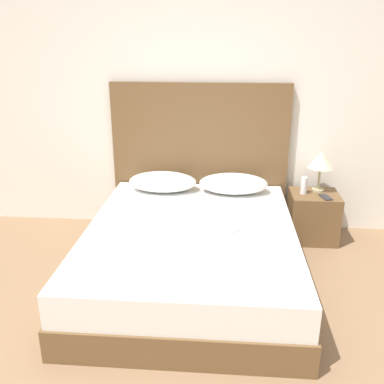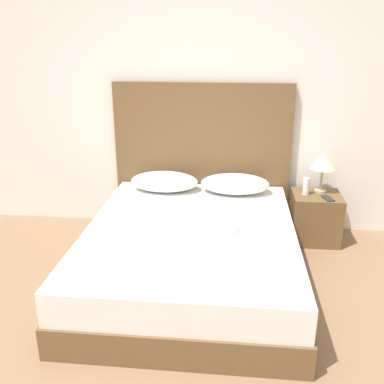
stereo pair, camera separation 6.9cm
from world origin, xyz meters
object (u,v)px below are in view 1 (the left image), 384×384
Objects in this scene: table_lamp at (321,161)px; phone_on_nightstand at (326,197)px; nightstand at (313,216)px; bed at (191,254)px; phone_on_bed at (233,230)px.

table_lamp is 0.35m from phone_on_nightstand.
bed is at bearing -143.31° from nightstand.
table_lamp is at bearing 49.39° from phone_on_bed.
phone_on_nightstand is (1.18, 0.72, 0.24)m from bed.
phone_on_nightstand is at bearing -78.22° from table_lamp.
nightstand is 0.54m from table_lamp.
phone_on_bed is 0.34× the size of nightstand.
table_lamp reaches higher than phone_on_bed.
phone_on_bed is at bearing -131.75° from nightstand.
table_lamp is (0.04, 0.08, 0.53)m from nightstand.
phone_on_bed is 0.41× the size of table_lamp.
phone_on_bed is 0.98× the size of phone_on_nightstand.
phone_on_nightstand is at bearing 42.13° from phone_on_bed.
bed is 12.87× the size of phone_on_bed.
nightstand is 1.20× the size of table_lamp.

